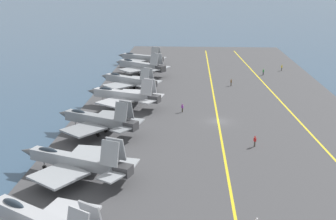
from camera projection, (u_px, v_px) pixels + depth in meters
name	position (u px, v px, depth m)	size (l,w,h in m)	color
ground_plane	(218.00, 123.00, 77.14)	(2000.00, 2000.00, 0.00)	#334C66
carrier_deck	(218.00, 122.00, 77.08)	(175.21, 54.15, 0.40)	#424244
deck_stripe_foul_line	(301.00, 123.00, 76.22)	(157.69, 0.36, 0.01)	yellow
deck_stripe_centerline	(218.00, 121.00, 77.02)	(157.69, 0.36, 0.01)	yellow
parked_jet_second	(76.00, 161.00, 55.05)	(13.62, 17.25, 6.12)	#93999E
parked_jet_third	(98.00, 120.00, 70.16)	(13.83, 15.84, 6.38)	gray
parked_jet_fourth	(124.00, 95.00, 84.60)	(13.51, 16.60, 6.37)	#A8AAAF
parked_jet_fifth	(128.00, 80.00, 98.38)	(13.37, 15.70, 5.71)	#93999E
parked_jet_sixth	(140.00, 66.00, 113.29)	(13.39, 16.23, 6.38)	#93999E
parked_jet_seventh	(141.00, 57.00, 127.13)	(13.45, 15.63, 5.66)	gray
crew_green_vest	(263.00, 72.00, 113.38)	(0.29, 0.40, 1.71)	#232328
crew_purple_vest	(182.00, 108.00, 82.02)	(0.35, 0.43, 1.72)	#383328
crew_yellow_vest	(282.00, 67.00, 118.79)	(0.43, 0.33, 1.74)	#4C473D
crew_red_vest	(255.00, 141.00, 65.24)	(0.46, 0.42, 1.74)	#4C473D
crew_brown_vest	(231.00, 82.00, 102.14)	(0.30, 0.41, 1.72)	#383328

